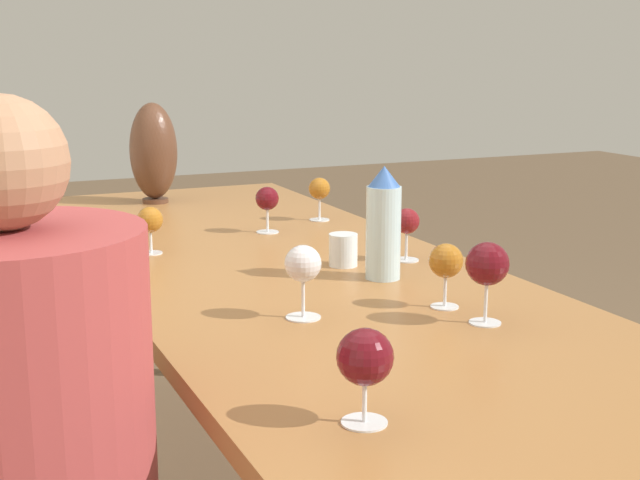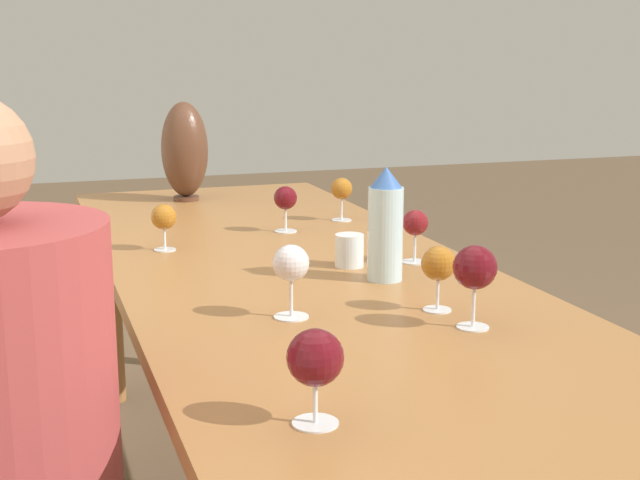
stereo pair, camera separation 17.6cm
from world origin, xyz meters
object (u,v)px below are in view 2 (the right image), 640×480
object	(u,v)px
vase	(185,150)
wine_glass_6	(475,269)
person_near	(4,468)
wine_glass_1	(415,225)
water_tumbler	(349,250)
wine_glass_3	(438,265)
water_bottle	(385,226)
wine_glass_0	(315,359)
wine_glass_4	(342,190)
wine_glass_5	(291,265)
wine_glass_7	(285,199)
wine_glass_2	(164,218)

from	to	relation	value
vase	wine_glass_6	size ratio (longest dim) A/B	2.12
vase	person_near	distance (m)	1.80
wine_glass_1	water_tumbler	bearing A→B (deg)	84.97
wine_glass_3	water_bottle	bearing A→B (deg)	1.41
water_tumbler	wine_glass_3	xyz separation A→B (m)	(-0.40, -0.04, 0.06)
water_bottle	wine_glass_0	size ratio (longest dim) A/B	1.86
wine_glass_4	wine_glass_6	size ratio (longest dim) A/B	0.82
wine_glass_5	wine_glass_7	xyz separation A→B (m)	(0.80, -0.23, -0.01)
wine_glass_2	wine_glass_5	bearing A→B (deg)	-168.12
wine_glass_4	wine_glass_5	world-z (taller)	wine_glass_5
wine_glass_5	wine_glass_7	world-z (taller)	wine_glass_5
wine_glass_4	person_near	world-z (taller)	person_near
wine_glass_2	wine_glass_5	world-z (taller)	wine_glass_5
wine_glass_4	wine_glass_7	distance (m)	0.24
water_tumbler	wine_glass_7	bearing A→B (deg)	3.63
wine_glass_3	wine_glass_6	world-z (taller)	wine_glass_6
wine_glass_1	wine_glass_3	bearing A→B (deg)	161.77
water_bottle	wine_glass_5	world-z (taller)	water_bottle
wine_glass_1	wine_glass_3	world-z (taller)	wine_glass_3
water_tumbler	wine_glass_3	world-z (taller)	wine_glass_3
water_bottle	wine_glass_2	size ratio (longest dim) A/B	2.12
wine_glass_4	wine_glass_5	distance (m)	1.01
wine_glass_2	wine_glass_0	bearing A→B (deg)	-178.71
water_bottle	wine_glass_5	bearing A→B (deg)	126.14
wine_glass_5	wine_glass_6	world-z (taller)	wine_glass_6
wine_glass_2	wine_glass_6	bearing A→B (deg)	-152.09
wine_glass_3	wine_glass_5	distance (m)	0.30
wine_glass_6	wine_glass_7	world-z (taller)	wine_glass_6
water_bottle	vase	distance (m)	1.24
wine_glass_7	water_tumbler	bearing A→B (deg)	-176.37
water_tumbler	vase	distance (m)	1.10
wine_glass_2	wine_glass_3	distance (m)	0.84
wine_glass_4	water_bottle	bearing A→B (deg)	167.88
wine_glass_0	wine_glass_3	size ratio (longest dim) A/B	1.05
water_bottle	person_near	xyz separation A→B (m)	(-0.46, 0.83, -0.24)
wine_glass_0	wine_glass_7	bearing A→B (deg)	-14.75
water_tumbler	wine_glass_1	distance (m)	0.18
wine_glass_6	water_bottle	bearing A→B (deg)	3.01
water_tumbler	wine_glass_3	distance (m)	0.41
water_tumbler	wine_glass_1	bearing A→B (deg)	-95.03
wine_glass_6	person_near	distance (m)	0.88
wine_glass_4	wine_glass_7	world-z (taller)	same
wine_glass_4	wine_glass_3	bearing A→B (deg)	171.46
water_bottle	wine_glass_7	bearing A→B (deg)	5.81
wine_glass_6	wine_glass_3	bearing A→B (deg)	6.31
wine_glass_2	wine_glass_7	size ratio (longest dim) A/B	0.93
vase	wine_glass_0	distance (m)	1.93
wine_glass_1	wine_glass_7	size ratio (longest dim) A/B	1.00
water_bottle	wine_glass_5	distance (m)	0.36
wine_glass_3	wine_glass_4	world-z (taller)	wine_glass_3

